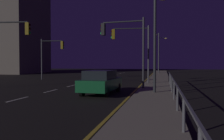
% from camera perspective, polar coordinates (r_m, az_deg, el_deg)
% --- Properties ---
extents(ground_plane, '(112.00, 112.00, 0.00)m').
position_cam_1_polar(ground_plane, '(21.87, -9.23, -3.67)').
color(ground_plane, black).
rests_on(ground_plane, ground).
extents(sidewalk_right, '(2.49, 77.00, 0.14)m').
position_cam_1_polar(sidewalk_right, '(20.34, 10.85, -3.89)').
color(sidewalk_right, gray).
rests_on(sidewalk_right, ground).
extents(lane_markings_center, '(0.14, 50.00, 0.01)m').
position_cam_1_polar(lane_markings_center, '(25.14, -6.29, -2.93)').
color(lane_markings_center, silver).
rests_on(lane_markings_center, ground).
extents(lane_edge_line, '(0.14, 53.00, 0.01)m').
position_cam_1_polar(lane_edge_line, '(25.40, 7.77, -2.89)').
color(lane_edge_line, gold).
rests_on(lane_edge_line, ground).
extents(car, '(2.03, 4.48, 1.57)m').
position_cam_1_polar(car, '(15.51, -2.68, -2.84)').
color(car, '#14592D').
rests_on(car, ground).
extents(traffic_light_near_right, '(3.65, 0.56, 5.42)m').
position_cam_1_polar(traffic_light_near_right, '(22.49, 4.91, 6.56)').
color(traffic_light_near_right, '#4C4C51').
rests_on(traffic_light_near_right, sidewalk_right).
extents(traffic_light_far_center, '(2.94, 0.47, 4.97)m').
position_cam_1_polar(traffic_light_far_center, '(29.61, -14.49, 4.42)').
color(traffic_light_far_center, '#4C4C51').
rests_on(traffic_light_far_center, ground).
extents(traffic_light_overhead_east, '(3.54, 0.55, 5.36)m').
position_cam_1_polar(traffic_light_overhead_east, '(18.34, 3.00, 7.49)').
color(traffic_light_overhead_east, '#38383D').
rests_on(traffic_light_overhead_east, sidewalk_right).
extents(street_lamp_corner, '(0.88, 1.40, 6.57)m').
position_cam_1_polar(street_lamp_corner, '(15.84, 10.77, 9.13)').
color(street_lamp_corner, '#2D3033').
rests_on(street_lamp_corner, sidewalk_right).
extents(street_lamp_across_street, '(1.70, 1.07, 7.00)m').
position_cam_1_polar(street_lamp_across_street, '(47.34, 11.63, 4.53)').
color(street_lamp_across_street, '#2D3033').
rests_on(street_lamp_across_street, sidewalk_right).
extents(street_lamp_mid_block, '(1.00, 1.38, 7.54)m').
position_cam_1_polar(street_lamp_mid_block, '(45.74, 11.13, 4.95)').
color(street_lamp_mid_block, '#4C4C51').
rests_on(street_lamp_mid_block, sidewalk_right).
extents(barrier_fence, '(0.09, 24.08, 0.98)m').
position_cam_1_polar(barrier_fence, '(12.80, 14.88, -3.62)').
color(barrier_fence, '#59595E').
rests_on(barrier_fence, sidewalk_right).
extents(building_distant, '(16.39, 11.65, 28.73)m').
position_cam_1_polar(building_distant, '(54.09, -25.65, 14.76)').
color(building_distant, '#6B6056').
rests_on(building_distant, ground).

